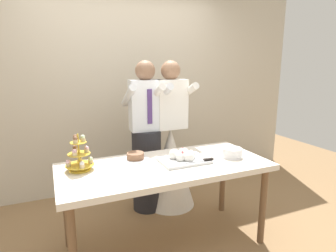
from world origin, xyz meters
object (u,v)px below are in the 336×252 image
main_cake_tray (183,157)px  person_bride (170,157)px  dessert_table (166,172)px  plate_stack (232,153)px  round_cake (135,157)px  cupcake_stand (79,157)px  person_groom (146,145)px

main_cake_tray → person_bride: bearing=75.6°
dessert_table → person_bride: person_bride is taller
plate_stack → round_cake: 0.89m
main_cake_tray → person_bride: person_bride is taller
cupcake_stand → plate_stack: bearing=-9.1°
cupcake_stand → plate_stack: 1.35m
plate_stack → round_cake: size_ratio=0.79×
main_cake_tray → person_bride: 0.74m
main_cake_tray → cupcake_stand: bearing=170.6°
dessert_table → person_groom: bearing=84.6°
plate_stack → cupcake_stand: bearing=170.9°
cupcake_stand → person_groom: size_ratio=0.18×
cupcake_stand → dessert_table: bearing=-11.9°
dessert_table → person_bride: (0.35, 0.69, -0.12)m
round_cake → person_bride: 0.76m
cupcake_stand → person_groom: 0.95m
main_cake_tray → round_cake: (-0.38, 0.21, -0.01)m
dessert_table → person_bride: size_ratio=1.08×
dessert_table → person_groom: person_groom is taller
main_cake_tray → person_groom: bearing=98.6°
person_bride → cupcake_stand: bearing=-152.6°
cupcake_stand → main_cake_tray: bearing=-9.4°
main_cake_tray → round_cake: bearing=150.9°
cupcake_stand → person_bride: person_bride is taller
main_cake_tray → round_cake: main_cake_tray is taller
plate_stack → person_bride: 0.84m
main_cake_tray → person_groom: (-0.11, 0.70, -0.07)m
cupcake_stand → round_cake: (0.49, 0.07, -0.09)m
plate_stack → person_groom: bearing=126.6°
main_cake_tray → plate_stack: (0.47, -0.07, 0.00)m
dessert_table → cupcake_stand: size_ratio=5.90×
plate_stack → person_bride: (-0.29, 0.75, -0.24)m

